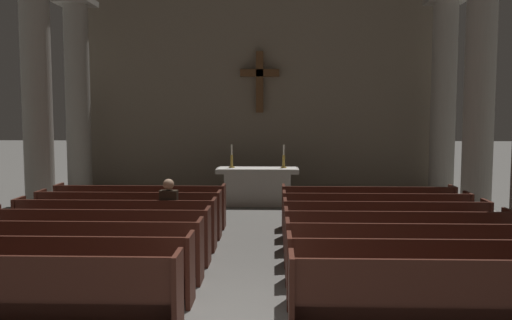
{
  "coord_description": "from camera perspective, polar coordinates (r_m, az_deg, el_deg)",
  "views": [
    {
      "loc": [
        0.45,
        -6.19,
        2.56
      ],
      "look_at": [
        0.0,
        7.38,
        1.34
      ],
      "focal_mm": 39.12,
      "sensor_mm": 36.0,
      "label": 1
    }
  ],
  "objects": [
    {
      "name": "column_left_third",
      "position": [
        14.19,
        -21.47,
        5.55
      ],
      "size": [
        1.03,
        1.03,
        5.67
      ],
      "color": "#9E998E",
      "rests_on": "ground"
    },
    {
      "name": "candlestick_right",
      "position": [
        14.97,
        2.85,
        -0.06
      ],
      "size": [
        0.16,
        0.16,
        0.62
      ],
      "color": "#B79338",
      "rests_on": "altar"
    },
    {
      "name": "pew_left_row_1",
      "position": [
        7.11,
        -22.87,
        -12.31
      ],
      "size": [
        3.67,
        0.5,
        0.95
      ],
      "color": "#4C2319",
      "rests_on": "ground"
    },
    {
      "name": "pew_right_row_6",
      "position": [
        11.31,
        12.13,
        -5.59
      ],
      "size": [
        3.67,
        0.5,
        0.95
      ],
      "color": "#4C2319",
      "rests_on": "ground"
    },
    {
      "name": "pew_left_row_5",
      "position": [
        10.6,
        -14.14,
        -6.35
      ],
      "size": [
        3.67,
        0.5,
        0.95
      ],
      "color": "#4C2319",
      "rests_on": "ground"
    },
    {
      "name": "column_right_third",
      "position": [
        13.86,
        21.85,
        5.55
      ],
      "size": [
        1.03,
        1.03,
        5.67
      ],
      "color": "#9E998E",
      "rests_on": "ground"
    },
    {
      "name": "candlestick_left",
      "position": [
        15.01,
        -2.5,
        -0.04
      ],
      "size": [
        0.16,
        0.16,
        0.62
      ],
      "color": "#B79338",
      "rests_on": "altar"
    },
    {
      "name": "pew_left_row_2",
      "position": [
        7.96,
        -19.95,
        -10.36
      ],
      "size": [
        3.67,
        0.5,
        0.95
      ],
      "color": "#4C2319",
      "rests_on": "ground"
    },
    {
      "name": "apse_with_cross",
      "position": [
        17.15,
        0.4,
        6.91
      ],
      "size": [
        11.4,
        0.47,
        6.17
      ],
      "color": "gray",
      "rests_on": "ground"
    },
    {
      "name": "column_right_fourth",
      "position": [
        16.46,
        18.6,
        5.53
      ],
      "size": [
        1.03,
        1.03,
        5.67
      ],
      "color": "#9E998E",
      "rests_on": "ground"
    },
    {
      "name": "lone_worshipper",
      "position": [
        10.37,
        -8.81,
        -5.3
      ],
      "size": [
        0.32,
        0.43,
        1.32
      ],
      "color": "#26262B",
      "rests_on": "ground"
    },
    {
      "name": "column_left_fourth",
      "position": [
        16.74,
        -17.74,
        5.55
      ],
      "size": [
        1.03,
        1.03,
        5.67
      ],
      "color": "#9E998E",
      "rests_on": "ground"
    },
    {
      "name": "pew_right_row_4",
      "position": [
        9.47,
        14.2,
        -7.73
      ],
      "size": [
        3.67,
        0.5,
        0.95
      ],
      "color": "#4C2319",
      "rests_on": "ground"
    },
    {
      "name": "pew_right_row_7",
      "position": [
        12.24,
        11.34,
        -4.76
      ],
      "size": [
        3.67,
        0.5,
        0.95
      ],
      "color": "#4C2319",
      "rests_on": "ground"
    },
    {
      "name": "pew_right_row_1",
      "position": [
        6.79,
        19.47,
        -13.03
      ],
      "size": [
        3.67,
        0.5,
        0.95
      ],
      "color": "#4C2319",
      "rests_on": "ground"
    },
    {
      "name": "pew_left_row_6",
      "position": [
        11.51,
        -12.82,
        -5.42
      ],
      "size": [
        3.67,
        0.5,
        0.95
      ],
      "color": "#4C2319",
      "rests_on": "ground"
    },
    {
      "name": "pew_right_row_5",
      "position": [
        10.39,
        13.07,
        -6.57
      ],
      "size": [
        3.67,
        0.5,
        0.95
      ],
      "color": "#4C2319",
      "rests_on": "ground"
    },
    {
      "name": "pew_left_row_7",
      "position": [
        12.42,
        -11.7,
        -4.62
      ],
      "size": [
        3.67,
        0.5,
        0.95
      ],
      "color": "#4C2319",
      "rests_on": "ground"
    },
    {
      "name": "pew_right_row_2",
      "position": [
        7.67,
        17.28,
        -10.86
      ],
      "size": [
        3.67,
        0.5,
        0.95
      ],
      "color": "#4C2319",
      "rests_on": "ground"
    },
    {
      "name": "pew_left_row_4",
      "position": [
        9.71,
        -15.71,
        -7.45
      ],
      "size": [
        3.67,
        0.5,
        0.95
      ],
      "color": "#4C2319",
      "rests_on": "ground"
    },
    {
      "name": "altar",
      "position": [
        15.05,
        0.17,
        -2.6
      ],
      "size": [
        2.2,
        0.9,
        1.01
      ],
      "color": "#A8A399",
      "rests_on": "ground"
    },
    {
      "name": "pew_left_row_3",
      "position": [
        8.82,
        -17.61,
        -8.77
      ],
      "size": [
        3.67,
        0.5,
        0.95
      ],
      "color": "#4C2319",
      "rests_on": "ground"
    },
    {
      "name": "pew_right_row_3",
      "position": [
        8.57,
        15.57,
        -9.13
      ],
      "size": [
        3.67,
        0.5,
        0.95
      ],
      "color": "#4C2319",
      "rests_on": "ground"
    }
  ]
}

